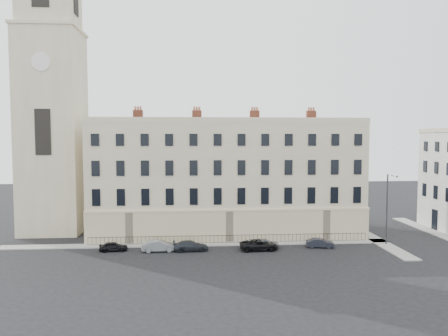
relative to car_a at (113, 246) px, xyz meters
The scene contains 14 objects.
ground 20.10m from the car_a, ahead, with size 160.00×160.00×0.00m, color black.
terrace 18.17m from the car_a, 33.84° to the left, with size 36.22×12.22×17.00m.
church_tower 23.64m from the car_a, 131.54° to the left, with size 8.00×8.13×44.00m.
pavement_terrace 10.21m from the car_a, 13.52° to the left, with size 48.00×2.00×0.12m, color gray.
pavement_east_return 33.36m from the car_a, ahead, with size 2.00×24.00×0.12m, color gray.
pavement_adjacent 43.55m from the car_a, ahead, with size 2.00×20.00×0.12m, color gray.
railings 14.19m from the car_a, 11.32° to the left, with size 35.00×0.04×0.96m.
car_a is the anchor object (origin of this frame).
car_b 5.39m from the car_a, ahead, with size 1.41×4.05×1.34m, color gray.
car_c 9.03m from the car_a, ahead, with size 1.68×4.14×1.20m, color #20242B.
car_d 17.10m from the car_a, ahead, with size 2.10×4.55×1.27m, color black.
car_e 17.87m from the car_a, ahead, with size 1.41×3.50×1.19m, color gray.
car_f 24.60m from the car_a, ahead, with size 1.18×3.38×1.11m, color #21232C.
streetlamp 33.50m from the car_a, ahead, with size 0.70×1.85×8.78m.
Camera 1 is at (-10.70, -48.40, 13.29)m, focal length 35.00 mm.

